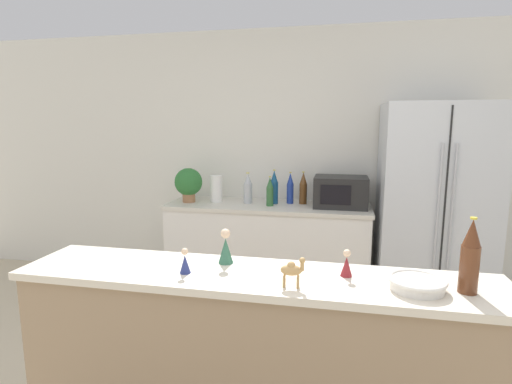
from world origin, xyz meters
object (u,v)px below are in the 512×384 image
(microwave, at_px, (341,192))
(wine_bottle, at_px, (470,257))
(refrigerator, at_px, (433,210))
(potted_plant, at_px, (188,183))
(wise_man_figurine_purple, at_px, (185,262))
(back_bottle_4, at_px, (303,188))
(back_bottle_2, at_px, (290,188))
(back_bottle_0, at_px, (270,192))
(fruit_bowl, at_px, (417,283))
(back_bottle_1, at_px, (274,187))
(wise_man_figurine_crimson, at_px, (226,248))
(camel_figurine, at_px, (292,269))
(paper_towel_roll, at_px, (216,189))
(wise_man_figurine_blue, at_px, (347,265))
(back_bottle_3, at_px, (248,189))

(microwave, distance_m, wine_bottle, 2.10)
(refrigerator, height_order, potted_plant, refrigerator)
(wine_bottle, xyz_separation_m, wise_man_figurine_purple, (-1.19, -0.03, -0.10))
(refrigerator, xyz_separation_m, back_bottle_4, (-1.14, 0.16, 0.12))
(potted_plant, xyz_separation_m, back_bottle_2, (0.98, 0.13, -0.04))
(back_bottle_0, height_order, wise_man_figurine_purple, back_bottle_0)
(microwave, bearing_deg, fruit_bowl, -81.51)
(back_bottle_1, xyz_separation_m, wise_man_figurine_crimson, (0.07, -1.93, -0.00))
(potted_plant, relative_size, back_bottle_4, 1.07)
(wine_bottle, bearing_deg, back_bottle_0, 120.43)
(back_bottle_4, bearing_deg, camel_figurine, -86.07)
(refrigerator, bearing_deg, wise_man_figurine_purple, -126.88)
(potted_plant, distance_m, back_bottle_4, 1.11)
(paper_towel_roll, xyz_separation_m, back_bottle_0, (0.55, -0.09, 0.00))
(paper_towel_roll, relative_size, fruit_bowl, 1.11)
(wine_bottle, height_order, wise_man_figurine_blue, wine_bottle)
(back_bottle_0, height_order, back_bottle_1, back_bottle_1)
(wise_man_figurine_purple, bearing_deg, fruit_bowl, 1.16)
(microwave, height_order, back_bottle_0, microwave)
(back_bottle_3, bearing_deg, back_bottle_4, 8.14)
(paper_towel_roll, xyz_separation_m, wine_bottle, (1.69, -2.04, 0.10))
(back_bottle_1, distance_m, camel_figurine, 2.19)
(camel_figurine, bearing_deg, potted_plant, 121.38)
(wine_bottle, relative_size, wise_man_figurine_crimson, 1.81)
(back_bottle_4, bearing_deg, wise_man_figurine_purple, -99.15)
(back_bottle_3, bearing_deg, refrigerator, -3.07)
(back_bottle_1, bearing_deg, wise_man_figurine_blue, -71.93)
(back_bottle_2, bearing_deg, back_bottle_0, -137.54)
(refrigerator, bearing_deg, back_bottle_0, -179.99)
(wine_bottle, xyz_separation_m, camel_figurine, (-0.70, -0.09, -0.07))
(wise_man_figurine_crimson, bearing_deg, back_bottle_1, 92.16)
(microwave, relative_size, wise_man_figurine_blue, 3.91)
(wine_bottle, bearing_deg, wise_man_figurine_purple, -178.58)
(back_bottle_1, height_order, back_bottle_2, back_bottle_1)
(fruit_bowl, bearing_deg, potted_plant, 131.62)
(refrigerator, height_order, wise_man_figurine_crimson, refrigerator)
(potted_plant, xyz_separation_m, microwave, (1.45, 0.07, -0.05))
(back_bottle_3, bearing_deg, potted_plant, -173.71)
(back_bottle_1, bearing_deg, paper_towel_roll, -177.39)
(back_bottle_1, height_order, wine_bottle, wine_bottle)
(back_bottle_1, bearing_deg, refrigerator, -4.88)
(paper_towel_roll, height_order, microwave, microwave)
(wine_bottle, bearing_deg, camel_figurine, -172.92)
(back_bottle_0, relative_size, wise_man_figurine_blue, 2.26)
(paper_towel_roll, relative_size, back_bottle_0, 0.93)
(back_bottle_0, bearing_deg, back_bottle_4, 29.22)
(paper_towel_roll, xyz_separation_m, back_bottle_1, (0.57, 0.03, 0.03))
(back_bottle_3, height_order, camel_figurine, back_bottle_3)
(microwave, xyz_separation_m, wine_bottle, (0.50, -2.03, 0.09))
(back_bottle_3, xyz_separation_m, fruit_bowl, (1.18, -2.04, -0.04))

